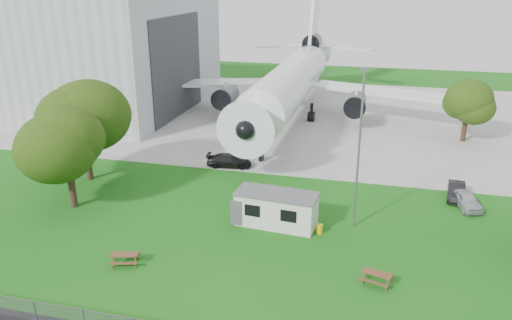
% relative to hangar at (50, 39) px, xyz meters
% --- Properties ---
extents(ground, '(160.00, 160.00, 0.00)m').
position_rel_hangar_xyz_m(ground, '(37.97, -36.00, -9.41)').
color(ground, '#24751A').
extents(concrete_apron, '(120.00, 46.00, 0.03)m').
position_rel_hangar_xyz_m(concrete_apron, '(37.97, 2.00, -9.39)').
color(concrete_apron, '#B7B7B2').
rests_on(concrete_apron, ground).
extents(hangar, '(43.00, 31.00, 18.55)m').
position_rel_hangar_xyz_m(hangar, '(0.00, 0.00, 0.00)').
color(hangar, '#B2B7BC').
rests_on(hangar, ground).
extents(airliner, '(46.36, 47.73, 17.69)m').
position_rel_hangar_xyz_m(airliner, '(35.97, -0.14, -4.14)').
color(airliner, white).
rests_on(airliner, ground).
extents(site_cabin, '(6.86, 3.24, 2.62)m').
position_rel_hangar_xyz_m(site_cabin, '(40.41, -30.99, -8.09)').
color(site_cabin, silver).
rests_on(site_cabin, ground).
extents(picnic_west, '(2.14, 1.93, 0.76)m').
position_rel_hangar_xyz_m(picnic_west, '(31.87, -38.98, -9.41)').
color(picnic_west, brown).
rests_on(picnic_west, ground).
extents(picnic_east, '(2.15, 1.94, 0.76)m').
position_rel_hangar_xyz_m(picnic_east, '(48.07, -37.19, -9.41)').
color(picnic_east, brown).
rests_on(picnic_east, ground).
extents(lamp_mast, '(0.16, 0.16, 12.00)m').
position_rel_hangar_xyz_m(lamp_mast, '(46.17, -29.80, -3.41)').
color(lamp_mast, slate).
rests_on(lamp_mast, ground).
extents(tree_west_big, '(8.77, 8.77, 10.32)m').
position_rel_hangar_xyz_m(tree_west_big, '(21.49, -26.26, -3.48)').
color(tree_west_big, '#382619').
rests_on(tree_west_big, ground).
extents(tree_west_small, '(7.11, 7.11, 8.94)m').
position_rel_hangar_xyz_m(tree_west_small, '(23.51, -31.96, -4.03)').
color(tree_west_small, '#382619').
rests_on(tree_west_small, ground).
extents(tree_far_apron, '(5.45, 5.45, 7.26)m').
position_rel_hangar_xyz_m(tree_far_apron, '(57.07, -5.38, -4.89)').
color(tree_far_apron, '#382619').
rests_on(tree_far_apron, ground).
extents(car_ne_hatch, '(2.65, 4.19, 1.33)m').
position_rel_hangar_xyz_m(car_ne_hatch, '(54.90, -24.17, -8.74)').
color(car_ne_hatch, '#AFB2B6').
rests_on(car_ne_hatch, ground).
extents(car_ne_sedan, '(1.85, 4.12, 1.31)m').
position_rel_hangar_xyz_m(car_ne_sedan, '(54.33, -22.50, -8.75)').
color(car_ne_sedan, black).
rests_on(car_ne_sedan, ground).
extents(car_apron_van, '(4.67, 2.44, 1.29)m').
position_rel_hangar_xyz_m(car_apron_van, '(33.24, -19.96, -8.76)').
color(car_apron_van, black).
rests_on(car_apron_van, ground).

